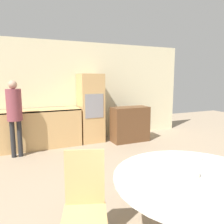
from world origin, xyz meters
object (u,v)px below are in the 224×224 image
(bowl_centre, at_px, (192,166))
(oven_unit, at_px, (91,108))
(chair_far_left, at_px, (85,199))
(cup, at_px, (195,173))
(dining_table, at_px, (193,196))
(bowl_far, at_px, (214,167))
(person_standing, at_px, (14,110))
(sideboard, at_px, (130,124))
(bowl_near, at_px, (196,158))

(bowl_centre, bearing_deg, oven_unit, 86.78)
(chair_far_left, xyz_separation_m, bowl_centre, (1.04, -0.26, 0.24))
(cup, bearing_deg, dining_table, 62.06)
(dining_table, relative_size, bowl_far, 7.88)
(chair_far_left, relative_size, bowl_far, 5.23)
(bowl_far, bearing_deg, person_standing, 117.41)
(sideboard, xyz_separation_m, cup, (-1.28, -3.55, 0.35))
(oven_unit, bearing_deg, person_standing, -164.72)
(bowl_centre, distance_m, bowl_far, 0.21)
(person_standing, distance_m, cup, 3.79)
(dining_table, relative_size, cup, 15.93)
(person_standing, relative_size, cup, 17.23)
(dining_table, bearing_deg, bowl_far, 9.71)
(bowl_near, bearing_deg, bowl_far, -97.00)
(dining_table, height_order, person_standing, person_standing)
(bowl_near, bearing_deg, person_standing, 119.73)
(person_standing, bearing_deg, bowl_centre, -64.18)
(sideboard, relative_size, bowl_centre, 5.92)
(sideboard, height_order, bowl_far, sideboard)
(bowl_far, bearing_deg, dining_table, -170.29)
(sideboard, bearing_deg, cup, -109.81)
(chair_far_left, xyz_separation_m, cup, (0.91, -0.43, 0.26))
(chair_far_left, xyz_separation_m, bowl_near, (1.25, -0.11, 0.24))
(person_standing, relative_size, bowl_near, 12.89)
(person_standing, bearing_deg, cup, -67.09)
(sideboard, xyz_separation_m, bowl_near, (-0.94, -3.23, 0.33))
(oven_unit, distance_m, person_standing, 1.89)
(oven_unit, xyz_separation_m, cup, (-0.34, -3.99, -0.08))
(chair_far_left, distance_m, bowl_far, 1.29)
(cup, distance_m, bowl_far, 0.31)
(dining_table, bearing_deg, person_standing, 113.03)
(person_standing, xyz_separation_m, bowl_centre, (1.60, -3.32, -0.22))
(bowl_near, xyz_separation_m, bowl_centre, (-0.21, -0.15, -0.00))
(dining_table, bearing_deg, oven_unit, 85.11)
(chair_far_left, xyz_separation_m, bowl_far, (1.22, -0.37, 0.24))
(sideboard, bearing_deg, bowl_far, -105.61)
(sideboard, distance_m, dining_table, 3.76)
(dining_table, relative_size, bowl_centre, 9.04)
(dining_table, relative_size, person_standing, 0.92)
(chair_far_left, height_order, person_standing, person_standing)
(chair_far_left, relative_size, cup, 10.57)
(chair_far_left, height_order, bowl_far, chair_far_left)
(cup, relative_size, bowl_centre, 0.57)
(cup, bearing_deg, bowl_near, 43.63)
(bowl_near, distance_m, bowl_far, 0.26)
(sideboard, relative_size, person_standing, 0.61)
(dining_table, distance_m, person_standing, 3.81)
(sideboard, height_order, bowl_centre, sideboard)
(bowl_centre, bearing_deg, sideboard, 71.22)
(chair_far_left, bearing_deg, bowl_centre, 5.16)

